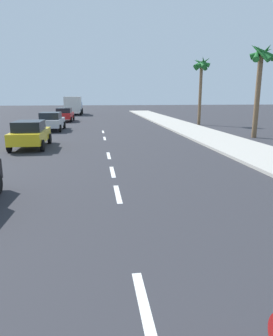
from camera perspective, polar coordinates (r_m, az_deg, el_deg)
The scene contains 14 objects.
ground_plane at distance 17.05m, azimuth -5.44°, elevation 3.23°, with size 160.00×160.00×0.00m, color #2D2D33.
sidewalk_strip at distance 20.74m, azimuth 16.11°, elevation 4.78°, with size 3.60×80.00×0.14m, color #B2ADA3.
lane_stripe_2 at distance 4.86m, azimuth 1.54°, elevation -24.71°, with size 0.16×1.80×0.01m, color white.
lane_stripe_3 at distance 9.58m, azimuth -3.54°, elevation -4.83°, with size 0.16×1.80×0.01m, color white.
lane_stripe_4 at distance 12.30m, azimuth -4.51°, elevation -0.71°, with size 0.16×1.80×0.01m, color white.
lane_stripe_5 at distance 15.66m, azimuth -5.22°, elevation 2.33°, with size 0.16×1.80×0.01m, color white.
lane_stripe_6 at distance 21.98m, azimuth -5.98°, elevation 5.52°, with size 0.16×1.80×0.01m, color white.
lane_stripe_7 at distance 26.03m, azimuth -6.27°, elevation 6.74°, with size 0.16×1.80×0.01m, color white.
parked_car_yellow at distance 18.90m, azimuth -19.26°, elevation 6.11°, with size 1.93×4.15×1.57m.
parked_car_silver at distance 27.90m, azimuth -15.63°, elevation 8.50°, with size 2.08×4.38×1.57m.
parked_car_red at distance 37.15m, azimuth -13.30°, elevation 9.74°, with size 2.07×4.29×1.57m.
delivery_truck at distance 50.06m, azimuth -11.70°, elevation 11.45°, with size 2.73×6.26×2.80m.
palm_tree_far at distance 23.79m, azimuth 22.09°, elevation 17.18°, with size 1.93×1.75×6.64m.
palm_tree_distant at distance 32.77m, azimuth 12.01°, elevation 17.53°, with size 1.87×1.92×6.91m.
Camera 1 is at (-0.63, 3.23, 3.00)m, focal length 32.64 mm.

